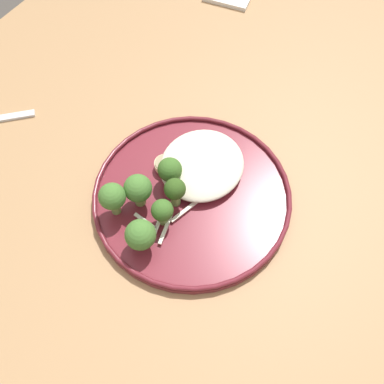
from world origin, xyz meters
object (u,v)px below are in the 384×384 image
at_px(seared_scallop_left_edge, 215,176).
at_px(broccoli_floret_left_leaning, 175,190).
at_px(seared_scallop_center_golden, 186,181).
at_px(broccoli_floret_split_head, 170,170).
at_px(seared_scallop_right_edge, 204,160).
at_px(seared_scallop_tiny_bay, 165,164).
at_px(seared_scallop_rear_pale, 190,149).
at_px(dinner_plate, 192,196).
at_px(broccoli_floret_rear_charred, 112,197).
at_px(broccoli_floret_front_edge, 141,235).
at_px(broccoli_floret_beside_noodles, 164,209).
at_px(broccoli_floret_center_pile, 138,189).

distance_m(seared_scallop_left_edge, broccoli_floret_left_leaning, 0.07).
bearing_deg(seared_scallop_center_golden, broccoli_floret_split_head, 107.25).
distance_m(seared_scallop_right_edge, broccoli_floret_left_leaning, 0.08).
distance_m(seared_scallop_tiny_bay, seared_scallop_rear_pale, 0.05).
height_order(dinner_plate, seared_scallop_center_golden, seared_scallop_center_golden).
relative_size(seared_scallop_rear_pale, broccoli_floret_rear_charred, 0.41).
distance_m(dinner_plate, seared_scallop_right_edge, 0.06).
xyz_separation_m(seared_scallop_tiny_bay, seared_scallop_left_edge, (0.02, -0.07, 0.00)).
bearing_deg(seared_scallop_right_edge, broccoli_floret_left_leaning, -179.85).
bearing_deg(seared_scallop_left_edge, dinner_plate, 159.77).
relative_size(broccoli_floret_front_edge, broccoli_floret_beside_noodles, 1.15).
distance_m(seared_scallop_rear_pale, broccoli_floret_rear_charred, 0.15).
distance_m(broccoli_floret_left_leaning, broccoli_floret_split_head, 0.04).
height_order(seared_scallop_tiny_bay, broccoli_floret_beside_noodles, broccoli_floret_beside_noodles).
xyz_separation_m(seared_scallop_center_golden, seared_scallop_right_edge, (0.05, -0.00, -0.00)).
bearing_deg(broccoli_floret_beside_noodles, dinner_plate, -12.12).
height_order(seared_scallop_right_edge, seared_scallop_rear_pale, seared_scallop_right_edge).
xyz_separation_m(seared_scallop_left_edge, seared_scallop_right_edge, (0.02, 0.03, 0.00)).
bearing_deg(broccoli_floret_rear_charred, seared_scallop_rear_pale, -13.38).
bearing_deg(broccoli_floret_rear_charred, seared_scallop_tiny_bay, -10.27).
relative_size(seared_scallop_left_edge, broccoli_floret_rear_charred, 0.49).
height_order(seared_scallop_right_edge, broccoli_floret_beside_noodles, broccoli_floret_beside_noodles).
bearing_deg(seared_scallop_left_edge, seared_scallop_right_edge, 61.40).
xyz_separation_m(broccoli_floret_center_pile, broccoli_floret_beside_noodles, (-0.00, -0.05, -0.01)).
distance_m(broccoli_floret_front_edge, broccoli_floret_beside_noodles, 0.05).
bearing_deg(broccoli_floret_beside_noodles, broccoli_floret_split_head, 26.48).
height_order(seared_scallop_center_golden, seared_scallop_left_edge, seared_scallop_center_golden).
relative_size(broccoli_floret_center_pile, broccoli_floret_split_head, 1.19).
relative_size(seared_scallop_center_golden, broccoli_floret_front_edge, 0.62).
xyz_separation_m(seared_scallop_rear_pale, broccoli_floret_split_head, (-0.06, -0.00, 0.02)).
distance_m(seared_scallop_tiny_bay, broccoli_floret_left_leaning, 0.07).
height_order(seared_scallop_tiny_bay, broccoli_floret_left_leaning, broccoli_floret_left_leaning).
distance_m(seared_scallop_left_edge, seared_scallop_right_edge, 0.03).
bearing_deg(seared_scallop_tiny_bay, seared_scallop_left_edge, -73.58).
bearing_deg(seared_scallop_tiny_bay, broccoli_floret_center_pile, -177.87).
height_order(broccoli_floret_rear_charred, broccoli_floret_split_head, broccoli_floret_rear_charred).
bearing_deg(broccoli_floret_rear_charred, broccoli_floret_split_head, -24.23).
height_order(broccoli_floret_beside_noodles, broccoli_floret_split_head, broccoli_floret_split_head).
bearing_deg(broccoli_floret_split_head, seared_scallop_rear_pale, 3.64).
relative_size(broccoli_floret_left_leaning, broccoli_floret_rear_charred, 0.88).
xyz_separation_m(seared_scallop_center_golden, broccoli_floret_left_leaning, (-0.03, -0.00, 0.02)).
bearing_deg(seared_scallop_right_edge, broccoli_floret_split_head, 153.74).
bearing_deg(dinner_plate, seared_scallop_rear_pale, 35.10).
distance_m(dinner_plate, seared_scallop_center_golden, 0.02).
bearing_deg(broccoli_floret_front_edge, seared_scallop_tiny_bay, 20.35).
distance_m(seared_scallop_right_edge, broccoli_floret_front_edge, 0.16).
height_order(seared_scallop_left_edge, broccoli_floret_left_leaning, broccoli_floret_left_leaning).
xyz_separation_m(dinner_plate, broccoli_floret_center_pile, (-0.05, 0.06, 0.04)).
bearing_deg(seared_scallop_rear_pale, broccoli_floret_rear_charred, 166.62).
height_order(broccoli_floret_center_pile, broccoli_floret_beside_noodles, broccoli_floret_center_pile).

